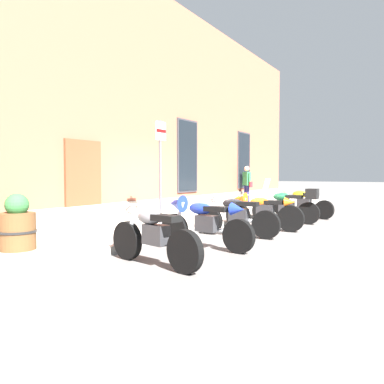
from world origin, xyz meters
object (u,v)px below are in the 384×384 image
object	(u,v)px
pedestrian_striped_shirt	(247,183)
barrel_planter	(17,226)
motorcycle_black_naked	(236,216)
motorcycle_orange_sport	(261,209)
motorcycle_blue_sport	(201,220)
parking_sign	(160,160)
motorcycle_green_touring	(288,205)
motorcycle_grey_naked	(153,236)
motorcycle_yellow_naked	(302,203)

from	to	relation	value
pedestrian_striped_shirt	barrel_planter	xyz separation A→B (m)	(-11.28, -0.76, -0.52)
motorcycle_black_naked	motorcycle_orange_sport	bearing A→B (deg)	-3.31
motorcycle_blue_sport	parking_sign	bearing A→B (deg)	63.11
motorcycle_green_touring	pedestrian_striped_shirt	distance (m)	5.20
parking_sign	barrel_planter	xyz separation A→B (m)	(-3.35, 0.57, -1.25)
pedestrian_striped_shirt	barrel_planter	size ratio (longest dim) A/B	1.69
parking_sign	barrel_planter	size ratio (longest dim) A/B	2.63
motorcycle_orange_sport	pedestrian_striped_shirt	size ratio (longest dim) A/B	1.27
motorcycle_orange_sport	motorcycle_green_touring	bearing A→B (deg)	-5.91
motorcycle_grey_naked	motorcycle_orange_sport	distance (m)	4.63
motorcycle_orange_sport	motorcycle_grey_naked	bearing A→B (deg)	-179.25
motorcycle_orange_sport	pedestrian_striped_shirt	bearing A→B (deg)	27.49
motorcycle_blue_sport	pedestrian_striped_shirt	world-z (taller)	pedestrian_striped_shirt
motorcycle_black_naked	motorcycle_yellow_naked	xyz separation A→B (m)	(4.68, -0.19, 0.00)
motorcycle_blue_sport	motorcycle_yellow_naked	size ratio (longest dim) A/B	1.04
barrel_planter	motorcycle_yellow_naked	bearing A→B (deg)	-15.04
motorcycle_blue_sport	motorcycle_green_touring	xyz separation A→B (m)	(4.69, -0.23, -0.01)
motorcycle_orange_sport	motorcycle_yellow_naked	distance (m)	3.36
motorcycle_blue_sport	pedestrian_striped_shirt	distance (m)	9.27
motorcycle_black_naked	motorcycle_yellow_naked	bearing A→B (deg)	-2.37
motorcycle_orange_sport	motorcycle_green_touring	world-z (taller)	motorcycle_green_touring
motorcycle_yellow_naked	barrel_planter	xyz separation A→B (m)	(-8.84, 2.37, 0.09)
motorcycle_grey_naked	motorcycle_blue_sport	bearing A→B (deg)	3.78
motorcycle_black_naked	motorcycle_orange_sport	size ratio (longest dim) A/B	0.99
motorcycle_blue_sport	motorcycle_grey_naked	bearing A→B (deg)	-176.22
motorcycle_orange_sport	pedestrian_striped_shirt	xyz separation A→B (m)	(5.80, 3.02, 0.55)
motorcycle_black_naked	barrel_planter	size ratio (longest dim) A/B	2.13
motorcycle_green_touring	motorcycle_yellow_naked	xyz separation A→B (m)	(1.63, 0.06, -0.07)
motorcycle_blue_sport	motorcycle_black_naked	bearing A→B (deg)	0.97
motorcycle_yellow_naked	parking_sign	size ratio (longest dim) A/B	0.81
motorcycle_yellow_naked	motorcycle_blue_sport	bearing A→B (deg)	178.49
pedestrian_striped_shirt	motorcycle_blue_sport	bearing A→B (deg)	-161.28
barrel_planter	motorcycle_grey_naked	bearing A→B (deg)	-69.79
pedestrian_striped_shirt	parking_sign	xyz separation A→B (m)	(-7.93, -1.33, 0.73)
motorcycle_green_touring	parking_sign	xyz separation A→B (m)	(-3.86, 1.87, 1.26)
motorcycle_grey_naked	motorcycle_orange_sport	bearing A→B (deg)	0.75
motorcycle_green_touring	barrel_planter	xyz separation A→B (m)	(-7.21, 2.44, 0.01)
motorcycle_blue_sport	motorcycle_green_touring	size ratio (longest dim) A/B	1.06
parking_sign	motorcycle_blue_sport	bearing A→B (deg)	-116.89
motorcycle_grey_naked	motorcycle_yellow_naked	distance (m)	7.98
motorcycle_orange_sport	pedestrian_striped_shirt	distance (m)	6.56
motorcycle_grey_naked	motorcycle_green_touring	world-z (taller)	motorcycle_green_touring
motorcycle_blue_sport	barrel_planter	bearing A→B (deg)	138.74
motorcycle_grey_naked	motorcycle_black_naked	xyz separation A→B (m)	(3.30, 0.14, -0.00)
motorcycle_green_touring	parking_sign	size ratio (longest dim) A/B	0.79
barrel_planter	motorcycle_green_touring	bearing A→B (deg)	-18.67
motorcycle_blue_sport	motorcycle_green_touring	distance (m)	4.70
motorcycle_orange_sport	barrel_planter	world-z (taller)	barrel_planter
motorcycle_grey_naked	parking_sign	size ratio (longest dim) A/B	0.78
motorcycle_blue_sport	parking_sign	distance (m)	2.22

